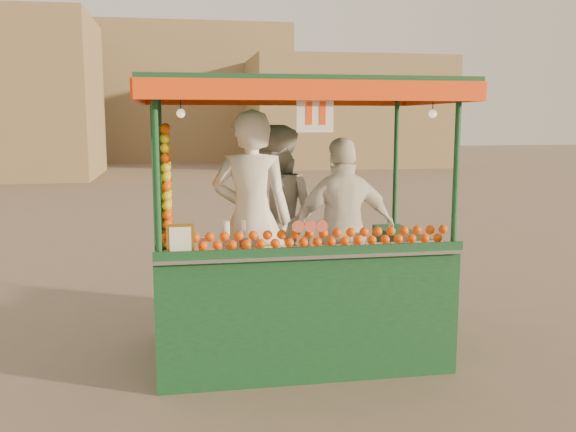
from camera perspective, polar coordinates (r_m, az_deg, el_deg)
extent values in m
plane|color=#6D5C4E|center=(6.16, 0.60, -11.82)|extent=(90.00, 90.00, 0.00)
cube|color=olive|center=(30.76, 5.13, 9.25)|extent=(9.00, 6.00, 5.00)
cube|color=olive|center=(35.71, -11.85, 10.62)|extent=(14.00, 7.00, 7.00)
cube|color=#103B1C|center=(6.05, 0.65, -10.77)|extent=(2.52, 1.55, 0.29)
cylinder|color=black|center=(5.94, -7.78, -10.91)|extent=(0.35, 0.10, 0.35)
cylinder|color=black|center=(6.25, 8.63, -9.94)|extent=(0.35, 0.10, 0.35)
cube|color=#103B1C|center=(5.30, 1.94, -7.57)|extent=(2.52, 0.29, 0.77)
cube|color=#103B1C|center=(5.89, -10.28, -6.04)|extent=(0.29, 1.26, 0.77)
cube|color=#103B1C|center=(6.28, 10.55, -5.12)|extent=(0.29, 1.26, 0.77)
cube|color=#B2B2B7|center=(5.23, 1.90, -3.25)|extent=(2.52, 0.44, 0.03)
cylinder|color=#103B1C|center=(4.90, -11.75, 3.61)|extent=(0.05, 0.05, 1.35)
cylinder|color=#103B1C|center=(5.40, 14.90, 3.95)|extent=(0.05, 0.05, 1.35)
cylinder|color=#103B1C|center=(6.34, -11.42, 4.73)|extent=(0.05, 0.05, 1.35)
cylinder|color=#103B1C|center=(6.74, 9.68, 5.00)|extent=(0.05, 0.05, 1.35)
cube|color=#103B1C|center=(5.71, 0.69, 11.67)|extent=(2.71, 1.74, 0.08)
cube|color=#FC410E|center=(4.86, 2.66, 11.28)|extent=(2.71, 0.04, 0.15)
cube|color=#FC410E|center=(6.56, -0.77, 10.60)|extent=(2.71, 0.04, 0.15)
cube|color=#FC410E|center=(5.61, -13.27, 10.71)|extent=(0.04, 1.74, 0.15)
cube|color=#FC410E|center=(6.11, 13.48, 10.51)|extent=(0.04, 1.74, 0.15)
cylinder|color=#D1513F|center=(5.06, 2.00, -0.92)|extent=(0.10, 0.02, 0.10)
cube|color=#BF8023|center=(4.96, -9.67, -2.24)|extent=(0.21, 0.02, 0.27)
cube|color=white|center=(4.93, 2.44, 9.22)|extent=(0.29, 0.01, 0.29)
sphere|color=#FFE5B2|center=(4.94, -9.63, 9.10)|extent=(0.07, 0.07, 0.07)
sphere|color=#FFE5B2|center=(5.37, 12.89, 8.96)|extent=(0.07, 0.07, 0.07)
imported|color=white|center=(5.66, -3.28, -0.37)|extent=(0.82, 0.65, 1.96)
imported|color=beige|center=(6.17, -1.16, -0.26)|extent=(1.12, 1.05, 1.82)
imported|color=white|center=(5.87, 5.03, -1.29)|extent=(1.03, 0.48, 1.71)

